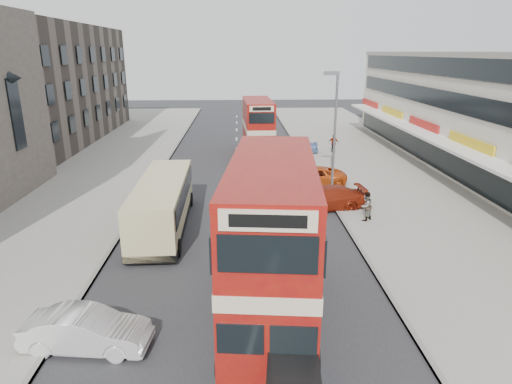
% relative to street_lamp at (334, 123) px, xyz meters
% --- Properties ---
extents(ground, '(160.00, 160.00, 0.00)m').
position_rel_street_lamp_xyz_m(ground, '(-6.52, -18.00, -4.78)').
color(ground, '#28282B').
rests_on(ground, ground).
extents(road_surface, '(12.00, 90.00, 0.01)m').
position_rel_street_lamp_xyz_m(road_surface, '(-6.52, 2.00, -4.78)').
color(road_surface, '#28282B').
rests_on(road_surface, ground).
extents(pavement_right, '(12.00, 90.00, 0.15)m').
position_rel_street_lamp_xyz_m(pavement_right, '(5.48, 2.00, -4.71)').
color(pavement_right, gray).
rests_on(pavement_right, ground).
extents(pavement_left, '(12.00, 90.00, 0.15)m').
position_rel_street_lamp_xyz_m(pavement_left, '(-18.52, 2.00, -4.71)').
color(pavement_left, gray).
rests_on(pavement_left, ground).
extents(kerb_left, '(0.20, 90.00, 0.16)m').
position_rel_street_lamp_xyz_m(kerb_left, '(-12.62, 2.00, -4.71)').
color(kerb_left, gray).
rests_on(kerb_left, ground).
extents(kerb_right, '(0.20, 90.00, 0.16)m').
position_rel_street_lamp_xyz_m(kerb_right, '(-0.42, 2.00, -4.71)').
color(kerb_right, gray).
rests_on(kerb_right, ground).
extents(brick_terrace, '(14.00, 28.00, 12.00)m').
position_rel_street_lamp_xyz_m(brick_terrace, '(-28.52, 20.00, 1.22)').
color(brick_terrace, '#66594C').
rests_on(brick_terrace, ground).
extents(commercial_row, '(9.90, 46.20, 9.30)m').
position_rel_street_lamp_xyz_m(commercial_row, '(13.42, 4.00, -0.09)').
color(commercial_row, beige).
rests_on(commercial_row, ground).
extents(street_lamp, '(1.00, 0.20, 8.12)m').
position_rel_street_lamp_xyz_m(street_lamp, '(0.00, 0.00, 0.00)').
color(street_lamp, slate).
rests_on(street_lamp, ground).
extents(bus_main, '(3.72, 10.52, 5.67)m').
position_rel_street_lamp_xyz_m(bus_main, '(-5.20, -14.89, -1.80)').
color(bus_main, black).
rests_on(bus_main, ground).
extents(bus_second, '(2.76, 9.02, 4.95)m').
position_rel_street_lamp_xyz_m(bus_second, '(-4.49, 11.92, -2.18)').
color(bus_second, black).
rests_on(bus_second, ground).
extents(coach, '(2.65, 9.60, 2.53)m').
position_rel_street_lamp_xyz_m(coach, '(-10.49, -6.09, -3.29)').
color(coach, black).
rests_on(coach, ground).
extents(car_left_front, '(4.25, 1.88, 1.36)m').
position_rel_street_lamp_xyz_m(car_left_front, '(-11.34, -16.53, -4.11)').
color(car_left_front, silver).
rests_on(car_left_front, ground).
extents(car_right_a, '(5.07, 2.44, 1.42)m').
position_rel_street_lamp_xyz_m(car_right_a, '(-1.06, -3.36, -4.07)').
color(car_right_a, maroon).
rests_on(car_right_a, ground).
extents(car_right_b, '(5.03, 2.55, 1.36)m').
position_rel_street_lamp_xyz_m(car_right_b, '(-1.07, 1.65, -4.10)').
color(car_right_b, '#CE4D14').
rests_on(car_right_b, ground).
extents(car_right_c, '(4.51, 2.13, 1.49)m').
position_rel_street_lamp_xyz_m(car_right_c, '(-0.99, 12.25, -4.04)').
color(car_right_c, '#5E85BD').
rests_on(car_right_c, ground).
extents(pedestrian_near, '(0.75, 0.71, 1.69)m').
position_rel_street_lamp_xyz_m(pedestrian_near, '(0.83, -5.73, -3.79)').
color(pedestrian_near, gray).
rests_on(pedestrian_near, pavement_right).
extents(pedestrian_far, '(1.05, 0.64, 1.67)m').
position_rel_street_lamp_xyz_m(pedestrian_far, '(2.72, 12.30, -3.80)').
color(pedestrian_far, gray).
rests_on(pedestrian_far, pavement_right).
extents(cyclist, '(0.67, 1.56, 2.08)m').
position_rel_street_lamp_xyz_m(cyclist, '(-1.79, 1.64, -4.05)').
color(cyclist, gray).
rests_on(cyclist, ground).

